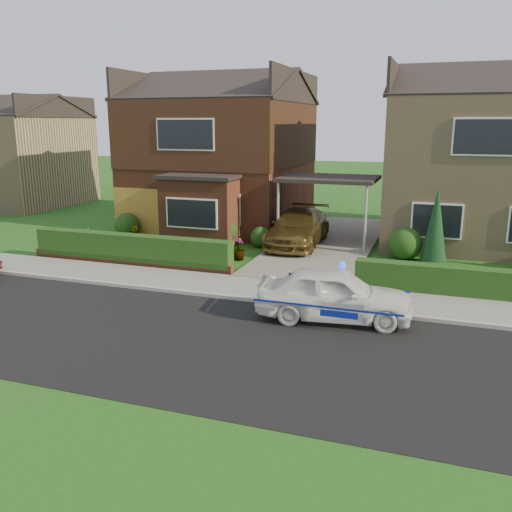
% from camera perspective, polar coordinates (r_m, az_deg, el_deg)
% --- Properties ---
extents(ground, '(120.00, 120.00, 0.00)m').
position_cam_1_polar(ground, '(12.37, -3.09, -9.37)').
color(ground, '#1B4813').
rests_on(ground, ground).
extents(road, '(60.00, 6.00, 0.02)m').
position_cam_1_polar(road, '(12.37, -3.09, -9.37)').
color(road, black).
rests_on(road, ground).
extents(kerb, '(60.00, 0.16, 0.12)m').
position_cam_1_polar(kerb, '(15.03, 1.28, -4.82)').
color(kerb, '#9E9993').
rests_on(kerb, ground).
extents(sidewalk, '(60.00, 2.00, 0.10)m').
position_cam_1_polar(sidewalk, '(15.99, 2.43, -3.71)').
color(sidewalk, slate).
rests_on(sidewalk, ground).
extents(grass_verge, '(60.00, 4.00, 0.01)m').
position_cam_1_polar(grass_verge, '(8.54, -16.74, -21.65)').
color(grass_verge, '#1B4813').
rests_on(grass_verge, ground).
extents(driveway, '(3.80, 12.00, 0.12)m').
position_cam_1_polar(driveway, '(22.47, 7.48, 1.38)').
color(driveway, '#666059').
rests_on(driveway, ground).
extents(house_left, '(7.50, 9.53, 7.25)m').
position_cam_1_polar(house_left, '(26.45, -3.54, 11.55)').
color(house_left, brown).
rests_on(house_left, ground).
extents(house_right, '(7.50, 8.06, 7.25)m').
position_cam_1_polar(house_right, '(24.59, 22.80, 9.99)').
color(house_right, tan).
rests_on(house_right, ground).
extents(carport_link, '(3.80, 3.00, 2.77)m').
position_cam_1_polar(carport_link, '(22.01, 7.67, 7.97)').
color(carport_link, black).
rests_on(carport_link, ground).
extents(garage_door, '(2.20, 0.10, 2.10)m').
position_cam_1_polar(garage_door, '(24.33, -12.41, 4.51)').
color(garage_door, olive).
rests_on(garage_door, ground).
extents(dwarf_wall, '(7.70, 0.25, 0.36)m').
position_cam_1_polar(dwarf_wall, '(19.36, -13.19, -0.54)').
color(dwarf_wall, brown).
rests_on(dwarf_wall, ground).
extents(hedge_left, '(7.50, 0.55, 0.90)m').
position_cam_1_polar(hedge_left, '(19.52, -12.93, -0.95)').
color(hedge_left, '#143711').
rests_on(hedge_left, ground).
extents(hedge_right, '(7.50, 0.55, 0.80)m').
position_cam_1_polar(hedge_right, '(16.67, 23.27, -4.31)').
color(hedge_right, '#143711').
rests_on(hedge_right, ground).
extents(shrub_left_far, '(1.08, 1.08, 1.08)m').
position_cam_1_polar(shrub_left_far, '(24.16, -13.43, 3.16)').
color(shrub_left_far, '#143711').
rests_on(shrub_left_far, ground).
extents(shrub_left_mid, '(1.32, 1.32, 1.32)m').
position_cam_1_polar(shrub_left_mid, '(21.90, -3.70, 2.75)').
color(shrub_left_mid, '#143711').
rests_on(shrub_left_mid, ground).
extents(shrub_left_near, '(0.84, 0.84, 0.84)m').
position_cam_1_polar(shrub_left_near, '(21.67, 0.52, 2.01)').
color(shrub_left_near, '#143711').
rests_on(shrub_left_near, ground).
extents(shrub_right_near, '(1.20, 1.20, 1.20)m').
position_cam_1_polar(shrub_right_near, '(20.40, 15.43, 1.27)').
color(shrub_right_near, '#143711').
rests_on(shrub_right_near, ground).
extents(conifer_a, '(0.90, 0.90, 2.60)m').
position_cam_1_polar(conifer_a, '(20.04, 18.37, 2.88)').
color(conifer_a, black).
rests_on(conifer_a, ground).
extents(neighbour_left, '(6.50, 7.00, 5.20)m').
position_cam_1_polar(neighbour_left, '(36.05, -23.79, 9.11)').
color(neighbour_left, tan).
rests_on(neighbour_left, ground).
extents(police_car, '(3.58, 4.06, 1.49)m').
position_cam_1_polar(police_car, '(13.79, 8.24, -4.06)').
color(police_car, white).
rests_on(police_car, ground).
extents(driveway_car, '(2.05, 4.79, 1.38)m').
position_cam_1_polar(driveway_car, '(21.66, 4.45, 3.01)').
color(driveway_car, brown).
rests_on(driveway_car, driveway).
extents(potted_plant_a, '(0.42, 0.30, 0.77)m').
position_cam_1_polar(potted_plant_a, '(22.72, -17.38, 1.83)').
color(potted_plant_a, gray).
rests_on(potted_plant_a, ground).
extents(potted_plant_b, '(0.45, 0.40, 0.67)m').
position_cam_1_polar(potted_plant_b, '(23.41, -12.72, 2.35)').
color(potted_plant_b, gray).
rests_on(potted_plant_b, ground).
extents(potted_plant_c, '(0.56, 0.56, 0.86)m').
position_cam_1_polar(potted_plant_c, '(19.63, -1.84, 0.78)').
color(potted_plant_c, gray).
rests_on(potted_plant_c, ground).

